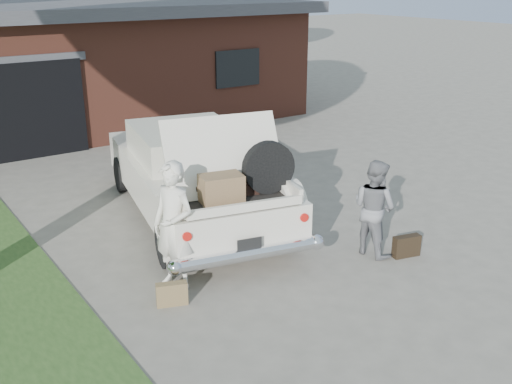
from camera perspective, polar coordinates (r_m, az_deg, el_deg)
ground at (r=8.50m, az=2.33°, el=-8.13°), size 90.00×90.00×0.00m
house at (r=18.44m, az=-17.37°, el=11.80°), size 12.80×7.80×3.30m
sedan at (r=10.36m, az=-5.99°, el=1.74°), size 3.14×5.64×2.09m
woman_left at (r=7.96m, az=-7.85°, el=-3.26°), size 0.62×0.75×1.77m
woman_right at (r=9.09m, az=11.19°, el=-1.47°), size 0.64×0.78×1.48m
suitcase_left at (r=7.85m, az=-8.02°, el=-9.60°), size 0.42×0.26×0.31m
suitcase_right at (r=9.31m, az=14.14°, el=-5.02°), size 0.45×0.24×0.33m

